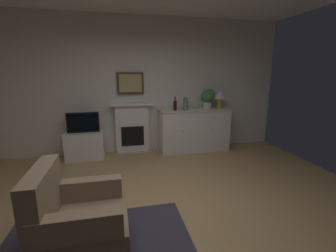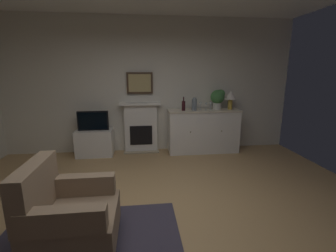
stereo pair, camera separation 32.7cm
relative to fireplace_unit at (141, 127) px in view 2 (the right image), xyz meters
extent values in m
cube|color=tan|center=(0.22, -2.56, -0.60)|extent=(6.29, 5.43, 0.10)
cube|color=silver|center=(0.22, 0.13, 0.89)|extent=(6.29, 0.06, 2.87)
cube|color=#383342|center=(-0.57, -2.96, -0.54)|extent=(1.93, 1.46, 0.02)
cube|color=white|center=(0.00, 0.01, -0.02)|extent=(0.70, 0.18, 1.05)
cube|color=tan|center=(0.00, -0.09, -0.53)|extent=(0.77, 0.20, 0.03)
cube|color=black|center=(0.00, -0.09, -0.16)|extent=(0.48, 0.02, 0.42)
cube|color=white|center=(0.00, -0.02, 0.53)|extent=(0.87, 0.27, 0.05)
cube|color=#473323|center=(0.00, 0.05, 0.96)|extent=(0.55, 0.03, 0.45)
cube|color=tan|center=(0.00, 0.03, 0.96)|extent=(0.47, 0.01, 0.37)
cube|color=white|center=(1.36, -0.18, -0.09)|extent=(1.52, 0.45, 0.91)
cube|color=beige|center=(1.36, -0.18, 0.38)|extent=(1.55, 0.48, 0.03)
sphere|color=brown|center=(1.03, -0.41, -0.03)|extent=(0.02, 0.02, 0.02)
sphere|color=brown|center=(1.70, -0.41, -0.03)|extent=(0.02, 0.02, 0.02)
cylinder|color=#B79338|center=(1.94, -0.18, 0.50)|extent=(0.10, 0.10, 0.22)
cone|color=silver|center=(1.94, -0.18, 0.70)|extent=(0.26, 0.26, 0.18)
cylinder|color=#331419|center=(0.90, -0.21, 0.49)|extent=(0.08, 0.08, 0.20)
cylinder|color=#331419|center=(0.90, -0.21, 0.64)|extent=(0.03, 0.03, 0.09)
cylinder|color=silver|center=(1.28, -0.17, 0.39)|extent=(0.06, 0.06, 0.00)
cylinder|color=silver|center=(1.28, -0.17, 0.44)|extent=(0.01, 0.01, 0.09)
cone|color=silver|center=(1.28, -0.17, 0.52)|extent=(0.07, 0.07, 0.07)
cylinder|color=silver|center=(1.39, -0.21, 0.39)|extent=(0.06, 0.06, 0.00)
cylinder|color=silver|center=(1.39, -0.21, 0.44)|extent=(0.01, 0.01, 0.09)
cone|color=silver|center=(1.39, -0.21, 0.52)|extent=(0.07, 0.07, 0.07)
cylinder|color=silver|center=(1.50, -0.18, 0.39)|extent=(0.06, 0.06, 0.00)
cylinder|color=silver|center=(1.50, -0.18, 0.44)|extent=(0.01, 0.01, 0.09)
cone|color=silver|center=(1.50, -0.18, 0.52)|extent=(0.07, 0.07, 0.07)
cylinder|color=slate|center=(1.13, -0.23, 0.51)|extent=(0.11, 0.11, 0.24)
sphere|color=slate|center=(1.13, -0.23, 0.63)|extent=(0.08, 0.08, 0.08)
cube|color=white|center=(-0.97, -0.16, -0.27)|extent=(0.75, 0.42, 0.56)
cube|color=black|center=(-0.97, -0.18, 0.21)|extent=(0.62, 0.06, 0.40)
cube|color=black|center=(-0.97, -0.22, 0.21)|extent=(0.57, 0.01, 0.35)
cylinder|color=beige|center=(1.66, -0.13, 0.46)|extent=(0.18, 0.18, 0.14)
sphere|color=#3D753D|center=(1.66, -0.13, 0.66)|extent=(0.30, 0.30, 0.30)
sphere|color=#3D753D|center=(1.72, -0.16, 0.73)|extent=(0.18, 0.18, 0.18)
cube|color=#8C7259|center=(-0.66, -2.92, -0.29)|extent=(0.80, 0.76, 0.32)
cube|color=#8C7259|center=(-0.99, -2.92, 0.12)|extent=(0.16, 0.76, 0.50)
cube|color=#8C7259|center=(-0.66, -3.24, -0.02)|extent=(0.72, 0.14, 0.22)
cube|color=#8C7259|center=(-0.66, -2.60, -0.02)|extent=(0.72, 0.14, 0.22)
cylinder|color=#473323|center=(-0.32, -2.60, -0.50)|extent=(0.05, 0.05, 0.10)
cylinder|color=#473323|center=(-1.00, -2.60, -0.50)|extent=(0.05, 0.05, 0.10)
camera|label=1|loc=(-0.31, -4.99, 1.19)|focal=25.07mm
camera|label=2|loc=(0.01, -5.05, 1.19)|focal=25.07mm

